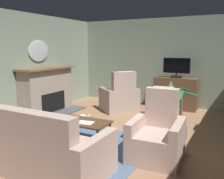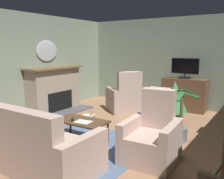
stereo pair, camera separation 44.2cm
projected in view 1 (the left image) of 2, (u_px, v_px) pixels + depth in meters
ground_plane at (114, 142)px, 4.73m from camera, size 6.34×7.47×0.04m
wall_back at (167, 62)px, 7.52m from camera, size 6.34×0.10×2.67m
wall_left at (6, 67)px, 5.86m from camera, size 0.10×7.47×2.67m
rug_central at (86, 146)px, 4.47m from camera, size 2.24×2.03×0.01m
fireplace at (47, 91)px, 6.71m from camera, size 0.94×1.80×1.26m
wall_mirror_oval at (39, 51)px, 6.64m from camera, size 0.06×0.74×0.59m
tv_cabinet at (176, 94)px, 7.18m from camera, size 1.23×0.51×0.92m
television at (177, 67)px, 7.00m from camera, size 0.76×0.20×0.57m
coffee_table at (82, 123)px, 4.60m from camera, size 1.05×0.58×0.43m
tv_remote at (74, 121)px, 4.58m from camera, size 0.15×0.16×0.02m
folded_newspaper at (85, 123)px, 4.49m from camera, size 0.33×0.26×0.01m
sofa_floral at (37, 149)px, 3.57m from camera, size 2.14×0.92×0.99m
armchair_by_fireplace at (120, 99)px, 6.91m from camera, size 1.22×1.24×1.17m
armchair_angled_to_table at (157, 137)px, 3.97m from camera, size 0.86×0.92×1.13m
potted_plant_leafy_by_curtain at (170, 99)px, 5.83m from camera, size 0.60×0.60×1.02m
potted_plant_small_fern_corner at (180, 125)px, 4.81m from camera, size 0.70×0.94×1.03m
cat at (81, 118)px, 5.95m from camera, size 0.23×0.70×0.19m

